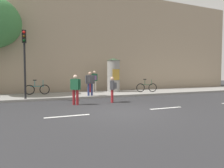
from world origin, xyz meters
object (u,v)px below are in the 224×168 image
object	(u,v)px
pedestrian_near_pole	(90,80)
bicycle_upright	(147,87)
traffic_light	(24,53)
pedestrian_in_red_top	(75,87)
poster_column	(113,75)
bicycle_leaning	(37,89)
pedestrian_in_dark_shirt	(113,88)
pedestrian_in_light_jacket	(90,81)
pedestrian_tallest	(94,79)

from	to	relation	value
pedestrian_near_pole	bicycle_upright	world-z (taller)	pedestrian_near_pole
traffic_light	pedestrian_in_red_top	distance (m)	4.07
traffic_light	poster_column	world-z (taller)	traffic_light
traffic_light	bicycle_leaning	size ratio (longest dim) A/B	2.34
pedestrian_in_dark_shirt	pedestrian_in_light_jacket	bearing A→B (deg)	102.04
pedestrian_near_pole	bicycle_upright	xyz separation A→B (m)	(4.44, -1.54, -0.60)
pedestrian_in_light_jacket	bicycle_leaning	distance (m)	4.11
pedestrian_in_red_top	bicycle_leaning	world-z (taller)	pedestrian_in_red_top
pedestrian_in_dark_shirt	bicycle_leaning	size ratio (longest dim) A/B	0.85
poster_column	pedestrian_in_red_top	distance (m)	6.64
traffic_light	pedestrian_near_pole	distance (m)	5.82
traffic_light	pedestrian_in_dark_shirt	size ratio (longest dim) A/B	2.75
poster_column	pedestrian_near_pole	size ratio (longest dim) A/B	1.72
pedestrian_in_light_jacket	pedestrian_tallest	bearing A→B (deg)	67.24
pedestrian_in_dark_shirt	pedestrian_near_pole	distance (m)	5.07
poster_column	pedestrian_in_dark_shirt	bearing A→B (deg)	-113.69
pedestrian_in_red_top	pedestrian_in_light_jacket	size ratio (longest dim) A/B	0.98
pedestrian_in_light_jacket	bicycle_leaning	bearing A→B (deg)	146.45
poster_column	pedestrian_tallest	xyz separation A→B (m)	(-1.44, 0.81, -0.38)
pedestrian_near_pole	traffic_light	bearing A→B (deg)	-151.57
pedestrian_in_dark_shirt	pedestrian_in_red_top	distance (m)	2.21
pedestrian_in_dark_shirt	bicycle_upright	world-z (taller)	pedestrian_in_dark_shirt
pedestrian_in_red_top	pedestrian_in_light_jacket	world-z (taller)	pedestrian_in_light_jacket
traffic_light	bicycle_upright	xyz separation A→B (m)	(9.31, 1.09, -2.40)
pedestrian_in_dark_shirt	pedestrian_in_light_jacket	distance (m)	2.73
traffic_light	pedestrian_in_red_top	world-z (taller)	traffic_light
traffic_light	bicycle_leaning	world-z (taller)	traffic_light
traffic_light	pedestrian_in_dark_shirt	distance (m)	5.70
traffic_light	poster_column	distance (m)	7.43
bicycle_leaning	pedestrian_in_dark_shirt	bearing A→B (deg)	-51.12
pedestrian_in_red_top	bicycle_leaning	bearing A→B (deg)	109.40
pedestrian_in_light_jacket	bicycle_leaning	world-z (taller)	pedestrian_in_light_jacket
pedestrian_tallest	pedestrian_in_light_jacket	world-z (taller)	pedestrian_tallest
pedestrian_tallest	pedestrian_in_light_jacket	bearing A→B (deg)	-112.76
pedestrian_in_red_top	bicycle_upright	xyz separation A→B (m)	(6.79, 3.59, -0.41)
pedestrian_in_dark_shirt	bicycle_leaning	xyz separation A→B (m)	(-3.96, 4.91, -0.34)
bicycle_leaning	bicycle_upright	distance (m)	8.65
pedestrian_near_pole	bicycle_leaning	bearing A→B (deg)	-177.83
pedestrian_in_red_top	traffic_light	bearing A→B (deg)	135.28
traffic_light	pedestrian_near_pole	world-z (taller)	traffic_light
traffic_light	pedestrian_in_light_jacket	size ratio (longest dim) A/B	2.48
bicycle_leaning	pedestrian_in_light_jacket	bearing A→B (deg)	-33.55
pedestrian_in_dark_shirt	bicycle_leaning	distance (m)	6.32
pedestrian_in_red_top	pedestrian_tallest	size ratio (longest dim) A/B	0.92
traffic_light	pedestrian_in_light_jacket	world-z (taller)	traffic_light
pedestrian_tallest	bicycle_upright	distance (m)	4.49
traffic_light	pedestrian_near_pole	bearing A→B (deg)	28.43
poster_column	pedestrian_in_light_jacket	xyz separation A→B (m)	(-2.72, -2.24, -0.44)
pedestrian_in_red_top	bicycle_upright	size ratio (longest dim) A/B	0.94
pedestrian_in_dark_shirt	pedestrian_tallest	bearing A→B (deg)	82.89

